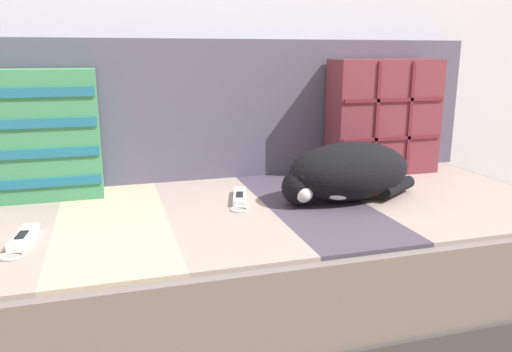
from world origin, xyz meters
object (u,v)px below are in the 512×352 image
couch (262,262)px  game_remote_near (240,198)px  game_remote_far (23,239)px  sleeping_cat (346,173)px  throw_pillow_quilted (383,117)px  throw_pillow_striped (34,135)px

couch → game_remote_near: (-0.06, 0.04, 0.20)m
game_remote_near → game_remote_far: bearing=-162.2°
game_remote_near → sleeping_cat: bearing=-16.0°
game_remote_near → couch: bearing=-32.6°
throw_pillow_quilted → game_remote_far: size_ratio=2.03×
throw_pillow_quilted → game_remote_near: size_ratio=1.91×
couch → throw_pillow_quilted: 0.69m
throw_pillow_quilted → throw_pillow_striped: throw_pillow_quilted is taller
couch → throw_pillow_quilted: bearing=24.5°
game_remote_near → throw_pillow_quilted: bearing=19.0°
couch → sleeping_cat: bearing=-11.4°
throw_pillow_quilted → game_remote_far: bearing=-161.6°
throw_pillow_quilted → game_remote_near: bearing=-161.0°
couch → sleeping_cat: sleeping_cat is taller
sleeping_cat → game_remote_far: size_ratio=2.27×
couch → game_remote_near: game_remote_near is taller
throw_pillow_quilted → game_remote_near: 0.64m
throw_pillow_quilted → game_remote_far: throw_pillow_quilted is taller
couch → throw_pillow_quilted: throw_pillow_quilted is taller
sleeping_cat → couch: bearing=168.6°
game_remote_far → throw_pillow_quilted: bearing=18.4°
game_remote_far → couch: bearing=12.9°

